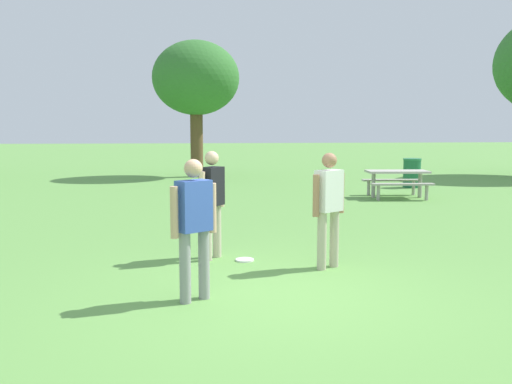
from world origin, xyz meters
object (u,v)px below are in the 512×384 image
at_px(person_bystander, 212,197).
at_px(tree_broad_center, 196,79).
at_px(trash_can_beside_table, 412,173).
at_px(person_catcher, 194,220).
at_px(frisbee, 245,260).
at_px(picnic_table_near, 397,178).
at_px(person_thrower, 329,202).

bearing_deg(person_bystander, tree_broad_center, 91.03).
relative_size(person_bystander, trash_can_beside_table, 1.71).
relative_size(person_catcher, frisbee, 5.88).
bearing_deg(frisbee, picnic_table_near, 54.46).
relative_size(person_thrower, person_catcher, 1.00).
relative_size(person_thrower, person_bystander, 1.00).
xyz_separation_m(person_thrower, tree_broad_center, (-1.86, 14.53, 2.91)).
bearing_deg(person_catcher, frisbee, 68.13).
relative_size(person_thrower, picnic_table_near, 0.91).
xyz_separation_m(frisbee, tree_broad_center, (-0.72, 13.98, 3.84)).
relative_size(frisbee, picnic_table_near, 0.15).
height_order(frisbee, picnic_table_near, picnic_table_near).
xyz_separation_m(person_catcher, person_bystander, (0.26, 2.01, 0.00)).
height_order(person_bystander, trash_can_beside_table, person_bystander).
xyz_separation_m(person_bystander, tree_broad_center, (-0.25, 13.80, 2.91)).
bearing_deg(tree_broad_center, frisbee, -87.03).
bearing_deg(trash_can_beside_table, person_catcher, -122.35).
bearing_deg(trash_can_beside_table, picnic_table_near, -120.11).
distance_m(frisbee, tree_broad_center, 14.52).
distance_m(person_catcher, picnic_table_near, 10.37).
distance_m(person_bystander, trash_can_beside_table, 11.40).
relative_size(person_catcher, trash_can_beside_table, 1.71).
bearing_deg(tree_broad_center, person_thrower, -82.69).
height_order(person_bystander, tree_broad_center, tree_broad_center).
relative_size(picnic_table_near, trash_can_beside_table, 1.89).
height_order(person_thrower, picnic_table_near, person_thrower).
bearing_deg(person_thrower, person_bystander, 155.71).
height_order(person_thrower, frisbee, person_thrower).
xyz_separation_m(person_catcher, tree_broad_center, (0.01, 15.81, 2.91)).
bearing_deg(trash_can_beside_table, tree_broad_center, 146.56).
relative_size(person_bystander, frisbee, 5.88).
bearing_deg(person_thrower, picnic_table_near, 63.09).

